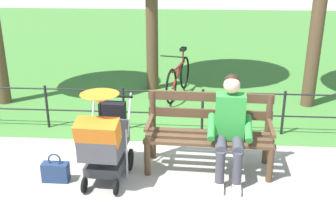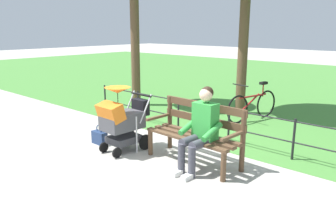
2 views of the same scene
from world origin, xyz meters
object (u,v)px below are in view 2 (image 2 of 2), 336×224
person_on_bench (201,127)px  handbag (100,137)px  park_bench (197,130)px  stroller (122,119)px  bicycle (253,105)px

person_on_bench → handbag: size_ratio=3.45×
park_bench → handbag: park_bench is taller
stroller → bicycle: 3.46m
park_bench → bicycle: bearing=-79.5°
park_bench → stroller: 1.34m
person_on_bench → handbag: bearing=8.2°
stroller → bicycle: size_ratio=0.71×
park_bench → handbag: bearing=15.8°
person_on_bench → stroller: 1.51m
handbag → bicycle: size_ratio=0.23×
stroller → handbag: (0.62, 0.04, -0.47)m
stroller → bicycle: bearing=-101.8°
park_bench → person_on_bench: size_ratio=1.27×
stroller → handbag: bearing=3.6°
park_bench → stroller: size_ratio=1.41×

